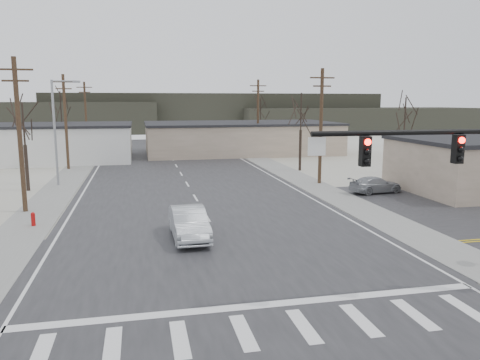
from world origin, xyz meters
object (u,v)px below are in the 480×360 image
at_px(sedan_crossing, 189,223).
at_px(car_parked_silver, 376,185).
at_px(fire_hydrant, 33,219).
at_px(car_parked_dark_b, 469,180).
at_px(car_far_b, 114,147).
at_px(car_far_a, 190,147).

relative_size(sedan_crossing, car_parked_silver, 1.14).
height_order(sedan_crossing, car_parked_silver, sedan_crossing).
bearing_deg(fire_hydrant, car_parked_dark_b, 8.59).
xyz_separation_m(fire_hydrant, car_far_b, (2.70, 40.35, 0.29)).
distance_m(car_far_b, car_parked_dark_b, 46.48).
xyz_separation_m(car_far_a, car_parked_dark_b, (19.61, -32.93, -0.03)).
bearing_deg(sedan_crossing, car_far_b, 96.06).
xyz_separation_m(fire_hydrant, car_far_a, (13.23, 37.89, 0.35)).
distance_m(car_far_b, car_parked_silver, 41.50).
bearing_deg(car_parked_silver, sedan_crossing, 111.32).
distance_m(car_far_a, car_parked_silver, 34.75).
distance_m(sedan_crossing, car_parked_dark_b, 25.96).
height_order(car_far_b, car_parked_silver, car_far_b).
bearing_deg(car_far_b, sedan_crossing, -93.78).
bearing_deg(car_far_b, car_parked_dark_b, -60.88).
bearing_deg(fire_hydrant, car_far_b, 86.17).
bearing_deg(sedan_crossing, car_parked_silver, 29.13).
height_order(car_far_a, car_far_b, car_far_a).
height_order(car_far_a, car_parked_dark_b, car_far_a).
relative_size(fire_hydrant, car_parked_silver, 0.20).
xyz_separation_m(sedan_crossing, car_far_a, (4.62, 42.26, -0.07)).
relative_size(sedan_crossing, car_parked_dark_b, 1.12).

